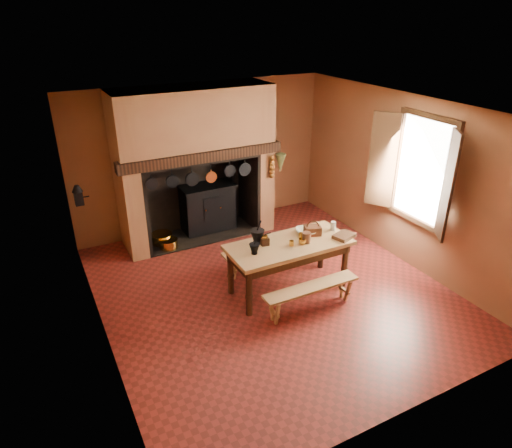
{
  "coord_description": "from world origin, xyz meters",
  "views": [
    {
      "loc": [
        -2.97,
        -5.21,
        4.02
      ],
      "look_at": [
        -0.11,
        0.3,
        1.04
      ],
      "focal_mm": 32.0,
      "sensor_mm": 36.0,
      "label": 1
    }
  ],
  "objects": [
    {
      "name": "floor",
      "position": [
        0.0,
        0.0,
        0.0
      ],
      "size": [
        5.5,
        5.5,
        0.0
      ],
      "primitive_type": "plane",
      "color": "maroon",
      "rests_on": "ground"
    },
    {
      "name": "ceiling",
      "position": [
        0.0,
        0.0,
        2.8
      ],
      "size": [
        5.5,
        5.5,
        0.0
      ],
      "primitive_type": "plane",
      "rotation": [
        3.14,
        0.0,
        0.0
      ],
      "color": "silver",
      "rests_on": "back_wall"
    },
    {
      "name": "back_wall",
      "position": [
        0.0,
        2.75,
        1.4
      ],
      "size": [
        5.0,
        0.02,
        2.8
      ],
      "primitive_type": "cube",
      "color": "#8E5D39",
      "rests_on": "floor"
    },
    {
      "name": "wall_left",
      "position": [
        -2.5,
        0.0,
        1.4
      ],
      "size": [
        0.02,
        5.5,
        2.8
      ],
      "primitive_type": "cube",
      "color": "#8E5D39",
      "rests_on": "floor"
    },
    {
      "name": "wall_right",
      "position": [
        2.5,
        0.0,
        1.4
      ],
      "size": [
        0.02,
        5.5,
        2.8
      ],
      "primitive_type": "cube",
      "color": "#8E5D39",
      "rests_on": "floor"
    },
    {
      "name": "wall_front",
      "position": [
        0.0,
        -2.75,
        1.4
      ],
      "size": [
        5.0,
        0.02,
        2.8
      ],
      "primitive_type": "cube",
      "color": "#8E5D39",
      "rests_on": "floor"
    },
    {
      "name": "chimney_breast",
      "position": [
        -0.3,
        2.31,
        1.81
      ],
      "size": [
        2.95,
        0.96,
        2.8
      ],
      "color": "#8E5D39",
      "rests_on": "floor"
    },
    {
      "name": "iron_range",
      "position": [
        -0.04,
        2.45,
        0.48
      ],
      "size": [
        1.12,
        0.55,
        1.6
      ],
      "color": "black",
      "rests_on": "floor"
    },
    {
      "name": "hearth_pans",
      "position": [
        -1.05,
        2.22,
        0.09
      ],
      "size": [
        0.51,
        0.62,
        0.2
      ],
      "color": "gold",
      "rests_on": "floor"
    },
    {
      "name": "hanging_pans",
      "position": [
        -0.34,
        1.81,
        1.36
      ],
      "size": [
        1.92,
        0.29,
        0.27
      ],
      "color": "black",
      "rests_on": "chimney_breast"
    },
    {
      "name": "onion_string",
      "position": [
        1.0,
        1.79,
        1.33
      ],
      "size": [
        0.12,
        0.1,
        0.46
      ],
      "primitive_type": null,
      "color": "#95621B",
      "rests_on": "chimney_breast"
    },
    {
      "name": "herb_bunch",
      "position": [
        1.18,
        1.79,
        1.38
      ],
      "size": [
        0.2,
        0.2,
        0.35
      ],
      "primitive_type": "cone",
      "rotation": [
        3.14,
        0.0,
        0.0
      ],
      "color": "#4F5629",
      "rests_on": "chimney_breast"
    },
    {
      "name": "window",
      "position": [
        2.35,
        -0.4,
        1.7
      ],
      "size": [
        0.39,
        1.75,
        1.76
      ],
      "color": "white",
      "rests_on": "wall_right"
    },
    {
      "name": "wall_coffee_mill",
      "position": [
        -2.42,
        1.55,
        1.52
      ],
      "size": [
        0.23,
        0.16,
        0.31
      ],
      "color": "black",
      "rests_on": "wall_left"
    },
    {
      "name": "work_table",
      "position": [
        0.25,
        -0.09,
        0.68
      ],
      "size": [
        1.88,
        0.83,
        0.81
      ],
      "color": "tan",
      "rests_on": "floor"
    },
    {
      "name": "bench_front",
      "position": [
        0.25,
        -0.72,
        0.31
      ],
      "size": [
        1.49,
        0.26,
        0.42
      ],
      "color": "tan",
      "rests_on": "floor"
    },
    {
      "name": "bench_back",
      "position": [
        0.25,
        0.6,
        0.32
      ],
      "size": [
        1.54,
        0.27,
        0.43
      ],
      "color": "tan",
      "rests_on": "floor"
    },
    {
      "name": "mortar_large",
      "position": [
        -0.18,
        0.12,
        0.93
      ],
      "size": [
        0.22,
        0.22,
        0.37
      ],
      "rotation": [
        0.0,
        0.0,
        -0.2
      ],
      "color": "black",
      "rests_on": "work_table"
    },
    {
      "name": "mortar_small",
      "position": [
        -0.36,
        -0.14,
        0.9
      ],
      "size": [
        0.15,
        0.15,
        0.26
      ],
      "rotation": [
        0.0,
        0.0,
        0.18
      ],
      "color": "black",
      "rests_on": "work_table"
    },
    {
      "name": "coffee_grinder",
      "position": [
        -0.1,
        0.04,
        0.88
      ],
      "size": [
        0.17,
        0.13,
        0.19
      ],
      "rotation": [
        0.0,
        0.0,
        -0.14
      ],
      "color": "#342110",
      "rests_on": "work_table"
    },
    {
      "name": "brass_mug_a",
      "position": [
        0.24,
        -0.17,
        0.85
      ],
      "size": [
        0.08,
        0.08,
        0.08
      ],
      "primitive_type": "cylinder",
      "rotation": [
        0.0,
        0.0,
        0.11
      ],
      "color": "gold",
      "rests_on": "work_table"
    },
    {
      "name": "brass_mug_b",
      "position": [
        0.5,
        -0.03,
        0.85
      ],
      "size": [
        0.09,
        0.09,
        0.08
      ],
      "primitive_type": "cylinder",
      "rotation": [
        0.0,
        0.0,
        -0.23
      ],
      "color": "gold",
      "rests_on": "work_table"
    },
    {
      "name": "mixing_bowl",
      "position": [
        0.64,
        0.05,
        0.85
      ],
      "size": [
        0.42,
        0.42,
        0.08
      ],
      "primitive_type": "imported",
      "rotation": [
        0.0,
        0.0,
        -0.42
      ],
      "color": "#B6B38C",
      "rests_on": "work_table"
    },
    {
      "name": "stoneware_crock",
      "position": [
        0.49,
        -0.19,
        0.9
      ],
      "size": [
        0.16,
        0.16,
        0.17
      ],
      "primitive_type": "cylinder",
      "rotation": [
        0.0,
        0.0,
        -0.26
      ],
      "color": "brown",
      "rests_on": "work_table"
    },
    {
      "name": "glass_jar",
      "position": [
        1.09,
        -0.04,
        0.89
      ],
      "size": [
        0.1,
        0.1,
        0.15
      ],
      "primitive_type": "cylinder",
      "rotation": [
        0.0,
        0.0,
        0.29
      ],
      "color": "beige",
      "rests_on": "work_table"
    },
    {
      "name": "wicker_basket",
      "position": [
        0.72,
        -0.01,
        0.89
      ],
      "size": [
        0.3,
        0.25,
        0.24
      ],
      "rotation": [
        0.0,
        0.0,
        -0.34
      ],
      "color": "#482515",
      "rests_on": "work_table"
    },
    {
      "name": "wooden_tray",
      "position": [
        1.09,
        -0.33,
        0.84
      ],
      "size": [
        0.39,
        0.33,
        0.06
      ],
      "primitive_type": "cube",
      "rotation": [
        0.0,
        0.0,
        0.32
      ],
      "color": "#342110",
      "rests_on": "work_table"
    },
    {
      "name": "brass_cup",
      "position": [
        0.4,
        -0.21,
        0.86
      ],
      "size": [
        0.13,
        0.13,
        0.09
      ],
      "primitive_type": "imported",
      "rotation": [
        0.0,
        0.0,
        -0.14
      ],
      "color": "gold",
      "rests_on": "work_table"
    }
  ]
}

